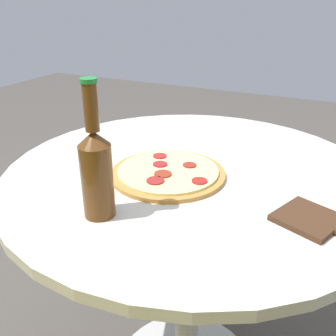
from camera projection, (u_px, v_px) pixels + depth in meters
name	position (u px, v px, depth m)	size (l,w,h in m)	color
table	(190.00, 226.00, 1.03)	(0.95, 0.95, 0.78)	silver
pizza	(168.00, 173.00, 0.92)	(0.28, 0.28, 0.02)	#B77F3D
beer_bottle	(96.00, 169.00, 0.72)	(0.06, 0.06, 0.28)	#563314
pizza_paddle	(322.00, 224.00, 0.72)	(0.23, 0.15, 0.02)	#422819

